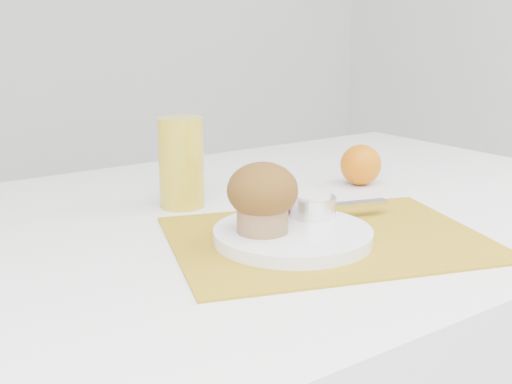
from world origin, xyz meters
TOP-DOWN VIEW (x-y plane):
  - placemat at (-0.05, -0.10)m, footprint 0.47×0.40m
  - plate at (-0.09, -0.09)m, footprint 0.23×0.23m
  - ramekin at (-0.04, -0.06)m, footprint 0.07×0.07m
  - cream at (-0.04, -0.06)m, footprint 0.06×0.06m
  - raspberry_near at (-0.06, -0.03)m, footprint 0.02×0.02m
  - raspberry_far at (-0.05, -0.04)m, footprint 0.02×0.02m
  - butter_knife at (-0.01, -0.04)m, footprint 0.21×0.08m
  - orange at (0.19, 0.08)m, footprint 0.07×0.07m
  - juice_glass at (-0.12, 0.14)m, footprint 0.07×0.07m
  - muffin at (-0.13, -0.08)m, footprint 0.09×0.09m

SIDE VIEW (x-z plane):
  - placemat at x=-0.05m, z-range 0.75..0.75m
  - plate at x=-0.09m, z-range 0.75..0.77m
  - butter_knife at x=-0.01m, z-range 0.77..0.77m
  - raspberry_far at x=-0.05m, z-range 0.77..0.79m
  - raspberry_near at x=-0.06m, z-range 0.77..0.79m
  - ramekin at x=-0.04m, z-range 0.77..0.80m
  - orange at x=0.19m, z-range 0.75..0.82m
  - cream at x=-0.04m, z-range 0.79..0.80m
  - muffin at x=-0.13m, z-range 0.77..0.86m
  - juice_glass at x=-0.12m, z-range 0.75..0.89m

